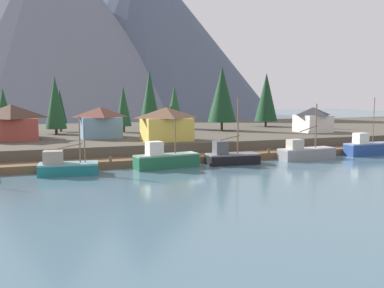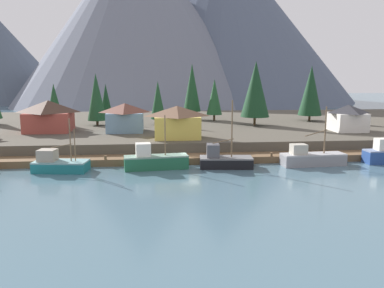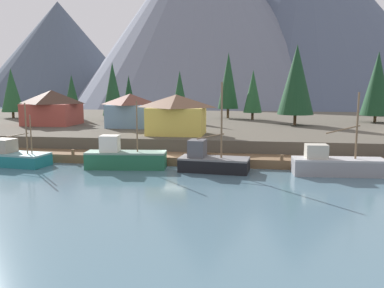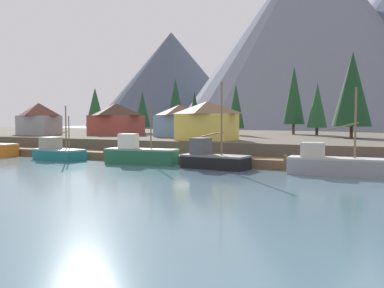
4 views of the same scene
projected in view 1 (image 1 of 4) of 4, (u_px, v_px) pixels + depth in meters
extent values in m
cube|color=#476675|center=(156.00, 151.00, 80.38)|extent=(400.00, 400.00, 1.00)
cube|color=brown|center=(190.00, 159.00, 63.59)|extent=(80.00, 4.00, 1.00)
cylinder|color=brown|center=(47.00, 166.00, 54.72)|extent=(0.36, 0.36, 1.60)
cylinder|color=brown|center=(110.00, 163.00, 57.58)|extent=(0.36, 0.36, 1.60)
cylinder|color=brown|center=(168.00, 160.00, 60.45)|extent=(0.36, 0.36, 1.60)
cylinder|color=brown|center=(221.00, 157.00, 63.32)|extent=(0.36, 0.36, 1.60)
cylinder|color=brown|center=(268.00, 154.00, 66.19)|extent=(0.36, 0.36, 1.60)
cylinder|color=brown|center=(312.00, 152.00, 69.06)|extent=(0.36, 0.36, 1.60)
cylinder|color=brown|center=(353.00, 150.00, 71.92)|extent=(0.36, 0.36, 1.60)
cube|color=#4C473D|center=(139.00, 136.00, 91.32)|extent=(400.00, 56.00, 2.50)
cone|color=slate|center=(50.00, 23.00, 169.75)|extent=(108.31, 108.31, 75.80)
cone|color=#4C566B|center=(139.00, 32.00, 205.83)|extent=(128.26, 128.26, 79.30)
cube|color=#196B70|center=(69.00, 170.00, 53.35)|extent=(7.39, 4.10, 1.25)
cube|color=#679496|center=(68.00, 164.00, 53.27)|extent=(7.39, 4.10, 0.20)
cube|color=gray|center=(53.00, 157.00, 52.77)|extent=(2.54, 2.39, 1.54)
cylinder|color=brown|center=(80.00, 139.00, 53.28)|extent=(0.16, 0.16, 5.69)
cylinder|color=brown|center=(85.00, 145.00, 53.49)|extent=(0.14, 0.14, 4.36)
cylinder|color=brown|center=(70.00, 146.00, 53.09)|extent=(2.94, 0.51, 0.67)
cube|color=#1E5B3D|center=(167.00, 162.00, 58.24)|extent=(8.92, 3.42, 1.67)
cube|color=gray|center=(167.00, 155.00, 58.14)|extent=(8.92, 3.42, 0.20)
cube|color=silver|center=(154.00, 148.00, 57.22)|extent=(2.16, 1.97, 1.77)
cylinder|color=brown|center=(175.00, 133.00, 58.41)|extent=(0.16, 0.16, 5.54)
cube|color=black|center=(233.00, 160.00, 61.61)|extent=(7.52, 3.66, 1.31)
cube|color=slate|center=(233.00, 154.00, 61.53)|extent=(7.52, 3.66, 0.20)
cube|color=#4C4C51|center=(220.00, 148.00, 60.92)|extent=(1.90, 2.22, 1.83)
cylinder|color=brown|center=(238.00, 126.00, 61.29)|extent=(0.20, 0.20, 7.90)
cylinder|color=brown|center=(230.00, 138.00, 61.16)|extent=(2.94, 0.41, 0.75)
cube|color=gray|center=(307.00, 154.00, 66.37)|extent=(9.25, 3.22, 1.51)
cube|color=#9F9FA2|center=(307.00, 149.00, 66.28)|extent=(9.25, 3.22, 0.20)
cube|color=#B2AD9E|center=(295.00, 144.00, 65.25)|extent=(2.25, 1.78, 1.42)
cylinder|color=brown|center=(316.00, 126.00, 66.58)|extent=(0.20, 0.20, 6.69)
cylinder|color=brown|center=(309.00, 129.00, 66.06)|extent=(3.33, 0.35, 0.97)
cube|color=navy|center=(370.00, 149.00, 71.24)|extent=(9.13, 2.49, 1.78)
cube|color=#6C7DA2|center=(370.00, 143.00, 71.14)|extent=(9.13, 2.49, 0.20)
cube|color=silver|center=(361.00, 138.00, 70.27)|extent=(2.00, 1.73, 1.69)
cylinder|color=brown|center=(374.00, 120.00, 70.89)|extent=(0.12, 0.12, 7.39)
cube|color=silver|center=(313.00, 124.00, 85.95)|extent=(5.68, 5.71, 3.37)
pyramid|color=#2D2D33|center=(313.00, 111.00, 85.68)|extent=(5.96, 6.00, 1.53)
cube|color=gold|center=(167.00, 129.00, 69.29)|extent=(7.40, 5.42, 3.63)
pyramid|color=brown|center=(167.00, 112.00, 68.99)|extent=(7.77, 5.69, 1.71)
cube|color=#6689A8|center=(100.00, 127.00, 74.03)|extent=(6.50, 6.01, 3.55)
pyramid|color=brown|center=(100.00, 112.00, 73.75)|extent=(6.83, 6.31, 1.68)
cube|color=#9E4238|center=(12.00, 129.00, 70.40)|extent=(7.95, 6.99, 3.55)
pyramid|color=#422D23|center=(11.00, 111.00, 70.09)|extent=(8.35, 7.34, 2.19)
cylinder|color=#4C3823|center=(61.00, 127.00, 87.14)|extent=(0.50, 0.50, 1.71)
cone|color=#14381E|center=(60.00, 106.00, 86.68)|extent=(2.58, 2.58, 6.72)
cylinder|color=#4C3823|center=(56.00, 131.00, 81.44)|extent=(0.50, 0.50, 1.02)
cone|color=#194223|center=(55.00, 103.00, 80.85)|extent=(3.92, 3.92, 9.67)
cylinder|color=#4C3823|center=(124.00, 129.00, 85.42)|extent=(0.50, 0.50, 1.25)
cone|color=#194223|center=(123.00, 106.00, 84.92)|extent=(3.12, 3.12, 7.84)
cylinder|color=#4C3823|center=(175.00, 125.00, 96.47)|extent=(0.50, 0.50, 1.36)
cone|color=#1E4C28|center=(174.00, 104.00, 95.95)|extent=(3.54, 3.54, 8.06)
cylinder|color=#4C3823|center=(222.00, 126.00, 90.04)|extent=(0.50, 0.50, 1.78)
cone|color=#14381E|center=(222.00, 94.00, 89.32)|extent=(5.90, 5.90, 11.35)
cylinder|color=#4C3823|center=(4.00, 132.00, 80.15)|extent=(0.50, 0.50, 1.17)
cone|color=#194223|center=(3.00, 108.00, 79.68)|extent=(3.30, 3.30, 7.38)
cylinder|color=#4C3823|center=(150.00, 124.00, 97.13)|extent=(0.50, 0.50, 1.93)
cone|color=#194223|center=(150.00, 94.00, 96.42)|extent=(4.10, 4.10, 10.98)
cylinder|color=#4C3823|center=(266.00, 124.00, 101.67)|extent=(0.50, 0.50, 1.27)
cone|color=#14381E|center=(266.00, 97.00, 101.00)|extent=(5.30, 5.30, 11.12)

